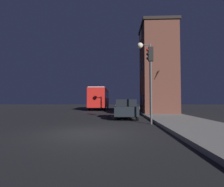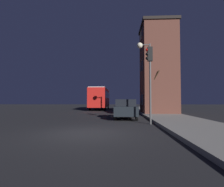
{
  "view_description": "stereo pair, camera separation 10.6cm",
  "coord_description": "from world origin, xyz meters",
  "px_view_note": "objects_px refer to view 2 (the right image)",
  "views": [
    {
      "loc": [
        1.48,
        -7.97,
        1.48
      ],
      "look_at": [
        0.64,
        11.93,
        2.29
      ],
      "focal_mm": 28.0,
      "sensor_mm": 36.0,
      "label": 1
    },
    {
      "loc": [
        1.58,
        -7.97,
        1.48
      ],
      "look_at": [
        0.64,
        11.93,
        2.29
      ],
      "focal_mm": 28.0,
      "sensor_mm": 36.0,
      "label": 2
    }
  ],
  "objects_px": {
    "streetlamp": "(145,61)",
    "bare_tree": "(151,94)",
    "car_near_lane": "(125,109)",
    "car_mid_lane": "(124,106)",
    "car_far_lane": "(121,105)",
    "bus": "(100,97)",
    "traffic_light": "(150,69)"
  },
  "relations": [
    {
      "from": "streetlamp",
      "to": "bare_tree",
      "type": "height_order",
      "value": "streetlamp"
    },
    {
      "from": "car_near_lane",
      "to": "car_mid_lane",
      "type": "bearing_deg",
      "value": 90.16
    },
    {
      "from": "bare_tree",
      "to": "car_far_lane",
      "type": "distance_m",
      "value": 13.71
    },
    {
      "from": "bus",
      "to": "car_far_lane",
      "type": "bearing_deg",
      "value": 31.02
    },
    {
      "from": "traffic_light",
      "to": "car_far_lane",
      "type": "xyz_separation_m",
      "value": [
        -1.74,
        19.77,
        -2.73
      ]
    },
    {
      "from": "streetlamp",
      "to": "bus",
      "type": "distance_m",
      "value": 14.33
    },
    {
      "from": "bus",
      "to": "streetlamp",
      "type": "bearing_deg",
      "value": -66.44
    },
    {
      "from": "bare_tree",
      "to": "car_near_lane",
      "type": "distance_m",
      "value": 4.36
    },
    {
      "from": "bus",
      "to": "bare_tree",
      "type": "bearing_deg",
      "value": -60.08
    },
    {
      "from": "bare_tree",
      "to": "car_near_lane",
      "type": "xyz_separation_m",
      "value": [
        -2.68,
        -3.19,
        -1.26
      ]
    },
    {
      "from": "car_near_lane",
      "to": "streetlamp",
      "type": "bearing_deg",
      "value": 40.93
    },
    {
      "from": "car_near_lane",
      "to": "car_far_lane",
      "type": "xyz_separation_m",
      "value": [
        -0.3,
        16.51,
        -0.07
      ]
    },
    {
      "from": "bare_tree",
      "to": "bus",
      "type": "height_order",
      "value": "bare_tree"
    },
    {
      "from": "bare_tree",
      "to": "car_mid_lane",
      "type": "xyz_separation_m",
      "value": [
        -2.7,
        3.82,
        -1.31
      ]
    },
    {
      "from": "traffic_light",
      "to": "car_near_lane",
      "type": "height_order",
      "value": "traffic_light"
    },
    {
      "from": "car_near_lane",
      "to": "bus",
      "type": "bearing_deg",
      "value": 104.69
    },
    {
      "from": "streetlamp",
      "to": "car_mid_lane",
      "type": "bearing_deg",
      "value": 108.69
    },
    {
      "from": "traffic_light",
      "to": "bare_tree",
      "type": "xyz_separation_m",
      "value": [
        1.23,
        6.45,
        -1.39
      ]
    },
    {
      "from": "bare_tree",
      "to": "traffic_light",
      "type": "bearing_deg",
      "value": -100.81
    },
    {
      "from": "traffic_light",
      "to": "car_near_lane",
      "type": "distance_m",
      "value": 4.44
    },
    {
      "from": "bus",
      "to": "car_mid_lane",
      "type": "distance_m",
      "value": 8.4
    },
    {
      "from": "bare_tree",
      "to": "streetlamp",
      "type": "bearing_deg",
      "value": -118.04
    },
    {
      "from": "bare_tree",
      "to": "car_mid_lane",
      "type": "distance_m",
      "value": 4.85
    },
    {
      "from": "traffic_light",
      "to": "bus",
      "type": "bearing_deg",
      "value": 106.47
    },
    {
      "from": "streetlamp",
      "to": "traffic_light",
      "type": "relative_size",
      "value": 1.36
    },
    {
      "from": "bus",
      "to": "car_mid_lane",
      "type": "bearing_deg",
      "value": -63.08
    },
    {
      "from": "car_near_lane",
      "to": "bare_tree",
      "type": "bearing_deg",
      "value": 50.0
    },
    {
      "from": "streetlamp",
      "to": "car_near_lane",
      "type": "distance_m",
      "value": 4.9
    },
    {
      "from": "bus",
      "to": "traffic_light",
      "type": "bearing_deg",
      "value": -73.53
    },
    {
      "from": "traffic_light",
      "to": "car_mid_lane",
      "type": "distance_m",
      "value": 10.72
    },
    {
      "from": "bare_tree",
      "to": "car_near_lane",
      "type": "height_order",
      "value": "bare_tree"
    },
    {
      "from": "streetlamp",
      "to": "bus",
      "type": "height_order",
      "value": "streetlamp"
    }
  ]
}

